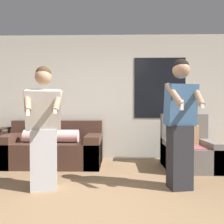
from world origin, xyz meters
TOP-DOWN VIEW (x-y plane):
  - ground_plane at (0.00, 0.00)m, footprint 14.00×14.00m
  - wall_back at (0.02, 2.62)m, footprint 6.58×0.07m
  - couch at (-0.93, 2.12)m, footprint 1.89×0.91m
  - armchair at (1.66, 1.92)m, footprint 0.89×0.87m
  - person_left at (-0.68, 0.80)m, footprint 0.53×0.58m
  - person_right at (1.20, 0.86)m, footprint 0.46×0.53m

SIDE VIEW (x-z plane):
  - ground_plane at x=0.00m, z-range 0.00..0.00m
  - couch at x=-0.93m, z-range -0.11..0.74m
  - armchair at x=1.66m, z-range -0.18..0.82m
  - person_left at x=-0.68m, z-range 0.01..1.69m
  - person_right at x=1.20m, z-range 0.04..1.83m
  - wall_back at x=0.02m, z-range 0.00..2.70m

